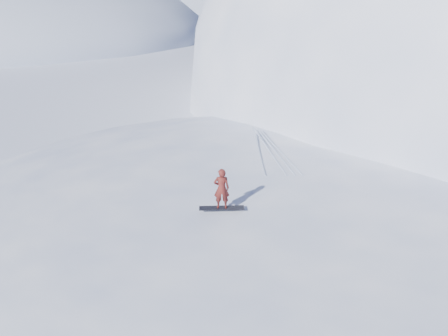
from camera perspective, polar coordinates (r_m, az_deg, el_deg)
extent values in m
plane|color=white|center=(16.96, 9.48, -12.17)|extent=(400.00, 400.00, 0.00)
ellipsoid|color=white|center=(19.56, 11.82, -6.99)|extent=(36.00, 28.00, 4.80)
ellipsoid|color=white|center=(36.93, 23.07, 6.66)|extent=(28.00, 24.00, 18.00)
ellipsoid|color=white|center=(129.83, -13.16, 19.31)|extent=(140.00, 90.00, 36.00)
ellipsoid|color=white|center=(15.51, -5.48, -15.94)|extent=(6.00, 5.40, 0.80)
ellipsoid|color=white|center=(22.01, 3.23, -2.72)|extent=(7.00, 6.30, 1.00)
cube|color=black|center=(15.37, -0.31, -5.23)|extent=(1.60, 0.48, 0.03)
imported|color=maroon|center=(15.01, -0.32, -2.71)|extent=(0.58, 0.42, 1.49)
cube|color=silver|center=(20.57, 4.49, 2.64)|extent=(0.70, 5.97, 0.04)
cube|color=silver|center=(20.58, 5.78, 2.59)|extent=(1.52, 5.83, 0.04)
cube|color=silver|center=(20.58, 6.49, 2.57)|extent=(1.73, 5.78, 0.04)
cube|color=silver|center=(20.59, 7.09, 2.54)|extent=(1.93, 5.72, 0.04)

